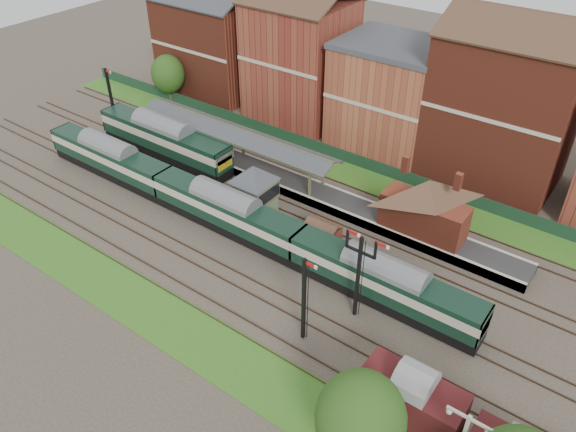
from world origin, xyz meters
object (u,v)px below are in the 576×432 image
Objects in this scene: signal_box at (255,191)px; dmu_train at (226,210)px; semaphore_bracket at (359,272)px; platform_railcar at (165,138)px.

signal_box is 0.12× the size of dmu_train.
signal_box is 0.73× the size of semaphore_bracket.
platform_railcar reaches higher than dmu_train.
signal_box is 16.16m from semaphore_bracket.
signal_box is 16.44m from platform_railcar.
semaphore_bracket is (15.04, -5.75, 1.44)m from signal_box.
dmu_train is (-0.93, -3.25, -0.89)m from signal_box.
signal_box reaches higher than dmu_train.
semaphore_bracket reaches higher than signal_box.
semaphore_bracket is 32.48m from platform_railcar.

